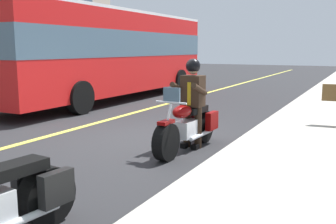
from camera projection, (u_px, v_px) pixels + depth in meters
name	position (u px, v px, depth m)	size (l,w,h in m)	color
ground_plane	(143.00, 139.00, 8.35)	(80.00, 80.00, 0.00)	#28282B
lane_center_stripe	(71.00, 130.00, 9.25)	(60.00, 0.16, 0.01)	#E5DB4C
motorcycle_main	(188.00, 127.00, 7.39)	(2.22, 0.63, 1.26)	black
rider_main	(192.00, 95.00, 7.46)	(0.63, 0.56, 1.74)	black
bus_near	(110.00, 50.00, 14.55)	(11.05, 2.70, 3.30)	red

